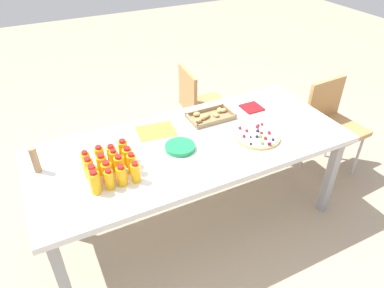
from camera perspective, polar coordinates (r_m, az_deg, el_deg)
name	(u,v)px	position (r m, az deg, el deg)	size (l,w,h in m)	color
ground_plane	(192,219)	(2.85, -0.02, -11.85)	(12.00, 12.00, 0.00)	tan
party_table	(192,150)	(2.41, -0.02, -1.03)	(2.12, 0.90, 0.72)	silver
chair_far_right	(199,103)	(3.32, 1.19, 6.64)	(0.43, 0.43, 0.83)	#B7844C
chair_end	(332,121)	(3.27, 21.48, 3.52)	(0.42, 0.42, 0.83)	#B7844C
juice_bottle_0	(95,182)	(2.02, -15.26, -5.96)	(0.06, 0.06, 0.15)	#F9AD14
juice_bottle_1	(109,180)	(2.04, -13.07, -5.57)	(0.05, 0.05, 0.13)	#F9AB14
juice_bottle_2	(122,176)	(2.05, -11.18, -5.00)	(0.06, 0.06, 0.13)	#F9AE14
juice_bottle_3	(136,172)	(2.06, -9.01, -4.52)	(0.06, 0.06, 0.13)	#FAAE14
juice_bottle_4	(93,176)	(2.08, -15.54, -4.95)	(0.06, 0.06, 0.14)	#FAAC14
juice_bottle_5	(107,172)	(2.09, -13.41, -4.39)	(0.06, 0.06, 0.14)	#F9AF14
juice_bottle_6	(120,167)	(2.10, -11.50, -3.58)	(0.06, 0.06, 0.15)	#FAAB14
juice_bottle_7	(132,163)	(2.12, -9.59, -3.10)	(0.06, 0.06, 0.14)	#F9AB14
juice_bottle_8	(89,168)	(2.14, -16.13, -3.78)	(0.06, 0.06, 0.14)	#FAAC14
juice_bottle_9	(102,165)	(2.15, -14.18, -3.20)	(0.06, 0.06, 0.13)	#F8AE14
juice_bottle_10	(114,161)	(2.15, -12.31, -2.61)	(0.05, 0.05, 0.15)	#FAAF14
juice_bottle_11	(128,157)	(2.18, -10.23, -2.08)	(0.06, 0.06, 0.13)	#F9AE14
juice_bottle_12	(86,162)	(2.20, -16.57, -2.72)	(0.05, 0.05, 0.14)	#F9AF14
juice_bottle_13	(100,157)	(2.21, -14.51, -1.98)	(0.06, 0.06, 0.14)	#F9AF14
juice_bottle_14	(112,155)	(2.22, -12.71, -1.71)	(0.06, 0.06, 0.13)	#FAAE14
juice_bottle_15	(123,151)	(2.22, -10.92, -1.05)	(0.06, 0.06, 0.15)	#FAAB14
fruit_pizza	(257,136)	(2.46, 10.41, 1.31)	(0.31, 0.31, 0.05)	tan
snack_tray	(210,116)	(2.64, 2.82, 4.45)	(0.33, 0.20, 0.04)	olive
plate_stack	(180,147)	(2.31, -1.93, -0.49)	(0.20, 0.20, 0.03)	#1E8C4C
napkin_stack	(252,108)	(2.81, 9.55, 5.77)	(0.15, 0.15, 0.01)	red
cardboard_tube	(35,160)	(2.28, -23.82, -2.35)	(0.04, 0.04, 0.17)	#9E7A56
paper_folder	(156,131)	(2.50, -5.76, 2.10)	(0.26, 0.20, 0.01)	yellow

